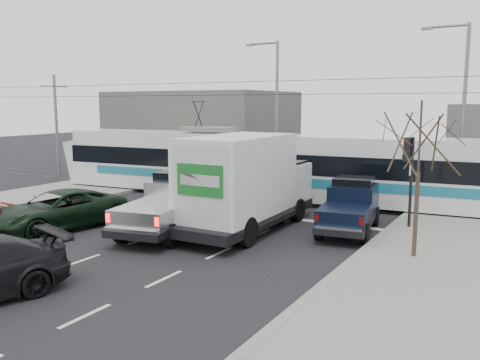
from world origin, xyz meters
The scene contains 14 objects.
ground centered at (0.00, 0.00, 0.00)m, with size 120.00×120.00×0.00m, color black.
sidewalk_right centered at (9.00, 0.00, 0.07)m, with size 6.00×60.00×0.15m, color gray.
rails centered at (0.00, 10.00, 0.01)m, with size 60.00×1.60×0.03m, color #33302D.
building_left centered at (-14.00, 22.00, 3.00)m, with size 14.00×10.00×6.00m, color slate.
bare_tree centered at (7.60, 2.50, 3.79)m, with size 2.40×2.40×5.00m.
traffic_signal centered at (6.47, 6.50, 2.74)m, with size 0.44×0.44×3.60m.
street_lamp_near centered at (7.31, 14.00, 5.11)m, with size 2.38×0.25×9.00m.
street_lamp_far centered at (-4.19, 16.00, 5.11)m, with size 2.38×0.25×9.00m.
catenary centered at (0.00, 10.00, 3.88)m, with size 60.00×0.20×7.00m.
tram centered at (-0.94, 9.57, 1.82)m, with size 25.26×4.96×5.13m.
silver_pickup centered at (-1.59, 1.86, 1.14)m, with size 3.34×6.60×2.29m.
box_truck centered at (0.96, 3.13, 1.89)m, with size 2.77×7.71×3.83m.
navy_pickup centered at (4.57, 5.24, 1.02)m, with size 2.51×5.11×2.06m.
green_car centered at (-5.78, -0.42, 0.77)m, with size 2.57×5.56×1.55m, color black.
Camera 1 is at (10.72, -14.12, 5.06)m, focal length 38.00 mm.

